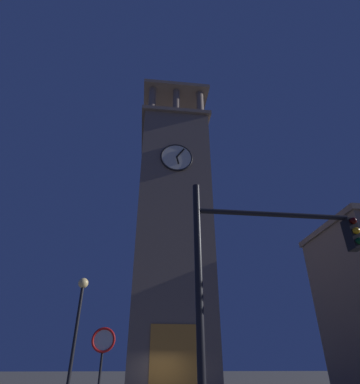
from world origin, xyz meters
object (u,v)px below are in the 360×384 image
traffic_signal_near (257,264)px  no_horn_sign (103,347)px  street_lamp (79,314)px  clocktower (172,231)px

traffic_signal_near → no_horn_sign: (3.63, -5.18, -1.37)m
street_lamp → no_horn_sign: size_ratio=1.83×
clocktower → traffic_signal_near: bearing=90.7°
clocktower → no_horn_sign: 17.06m
clocktower → street_lamp: clocktower is taller
no_horn_sign → traffic_signal_near: bearing=125.1°
clocktower → traffic_signal_near: size_ratio=5.48×
clocktower → street_lamp: (4.85, 10.78, -8.39)m
traffic_signal_near → street_lamp: 9.46m
clocktower → no_horn_sign: bearing=76.0°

